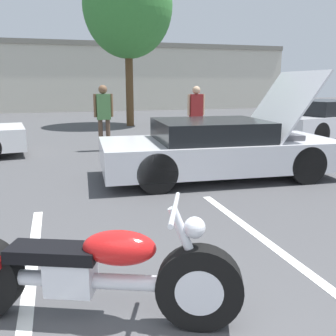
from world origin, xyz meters
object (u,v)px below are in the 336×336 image
(spectator_near_motorcycle, at_px, (196,111))
(motorcycle, at_px, (87,273))
(parked_car_right_row, at_px, (326,121))
(show_car_hood_open, at_px, (220,148))
(tree_background, at_px, (128,6))
(spectator_by_show_car, at_px, (104,112))

(spectator_near_motorcycle, bearing_deg, motorcycle, -116.38)
(parked_car_right_row, bearing_deg, show_car_hood_open, -159.89)
(tree_background, xyz_separation_m, spectator_by_show_car, (-1.84, -5.86, -3.81))
(parked_car_right_row, xyz_separation_m, spectator_near_motorcycle, (-4.56, -0.04, 0.42))
(spectator_near_motorcycle, bearing_deg, spectator_by_show_car, -179.27)
(tree_background, height_order, parked_car_right_row, tree_background)
(tree_background, relative_size, parked_car_right_row, 1.46)
(tree_background, height_order, spectator_near_motorcycle, tree_background)
(parked_car_right_row, xyz_separation_m, spectator_by_show_car, (-7.21, -0.07, 0.44))
(show_car_hood_open, distance_m, parked_car_right_row, 6.52)
(tree_background, distance_m, show_car_hood_open, 10.35)
(parked_car_right_row, bearing_deg, tree_background, 119.15)
(motorcycle, relative_size, show_car_hood_open, 0.49)
(tree_background, xyz_separation_m, motorcycle, (-2.92, -13.35, -4.47))
(show_car_hood_open, bearing_deg, tree_background, 93.48)
(motorcycle, relative_size, spectator_near_motorcycle, 1.30)
(motorcycle, bearing_deg, spectator_by_show_car, 103.68)
(tree_background, bearing_deg, spectator_by_show_car, -107.45)
(parked_car_right_row, height_order, spectator_near_motorcycle, spectator_near_motorcycle)
(show_car_hood_open, height_order, spectator_by_show_car, show_car_hood_open)
(show_car_hood_open, relative_size, spectator_near_motorcycle, 2.68)
(parked_car_right_row, bearing_deg, motorcycle, -151.29)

